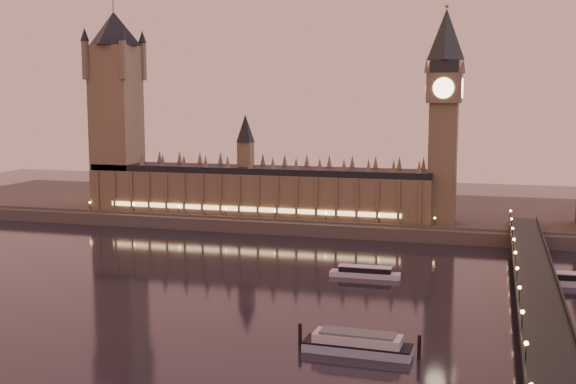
# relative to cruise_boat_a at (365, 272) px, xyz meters

# --- Properties ---
(ground) EXTENTS (700.00, 700.00, 0.00)m
(ground) POSITION_rel_cruise_boat_a_xyz_m (-32.94, -30.10, -1.84)
(ground) COLOR black
(ground) RESTS_ON ground
(far_embankment) EXTENTS (560.00, 130.00, 6.00)m
(far_embankment) POSITION_rel_cruise_boat_a_xyz_m (-2.94, 134.90, 1.16)
(far_embankment) COLOR #423D35
(far_embankment) RESTS_ON ground
(palace_of_westminster) EXTENTS (180.00, 26.62, 52.00)m
(palace_of_westminster) POSITION_rel_cruise_boat_a_xyz_m (-73.06, 90.89, 19.87)
(palace_of_westminster) COLOR brown
(palace_of_westminster) RESTS_ON ground
(victoria_tower) EXTENTS (31.68, 31.68, 118.00)m
(victoria_tower) POSITION_rel_cruise_boat_a_xyz_m (-152.94, 90.90, 63.95)
(victoria_tower) COLOR brown
(victoria_tower) RESTS_ON ground
(big_ben) EXTENTS (17.68, 17.68, 104.00)m
(big_ben) POSITION_rel_cruise_boat_a_xyz_m (21.05, 90.89, 62.11)
(big_ben) COLOR brown
(big_ben) RESTS_ON ground
(westminster_bridge) EXTENTS (13.20, 260.00, 15.30)m
(westminster_bridge) POSITION_rel_cruise_boat_a_xyz_m (58.68, -30.10, 3.68)
(westminster_bridge) COLOR black
(westminster_bridge) RESTS_ON ground
(cruise_boat_a) EXTENTS (26.20, 6.18, 4.17)m
(cruise_boat_a) POSITION_rel_cruise_boat_a_xyz_m (0.00, 0.00, 0.00)
(cruise_boat_a) COLOR silver
(cruise_boat_a) RESTS_ON ground
(moored_barge) EXTENTS (32.84, 8.68, 6.02)m
(moored_barge) POSITION_rel_cruise_boat_a_xyz_m (12.25, -80.61, 0.70)
(moored_barge) COLOR #97ABC1
(moored_barge) RESTS_ON ground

